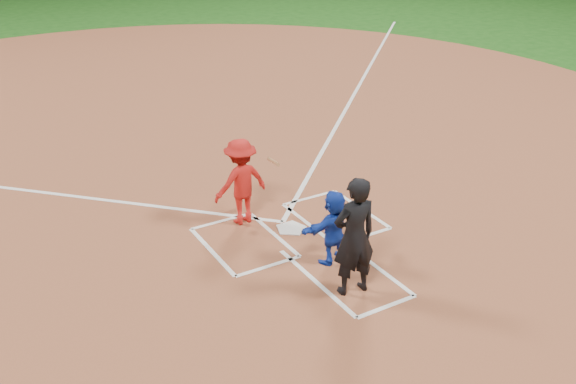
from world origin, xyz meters
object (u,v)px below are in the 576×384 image
home_plate (291,228)px  catcher (334,227)px  batter_at_plate (241,182)px  umpire (354,237)px

home_plate → catcher: size_ratio=0.47×
catcher → batter_at_plate: 2.13m
catcher → batter_at_plate: size_ratio=0.78×
catcher → umpire: umpire is taller
catcher → batter_at_plate: bearing=-82.1°
catcher → home_plate: bearing=-98.8°
home_plate → batter_at_plate: size_ratio=0.37×
home_plate → batter_at_plate: 1.25m
umpire → catcher: bearing=-100.0°
home_plate → catcher: bearing=92.0°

